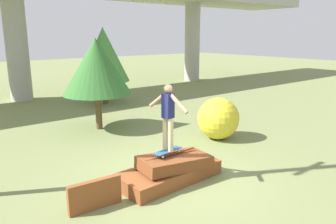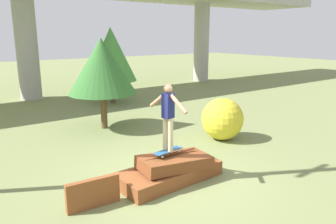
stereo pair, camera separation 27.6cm
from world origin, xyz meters
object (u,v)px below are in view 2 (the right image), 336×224
Objects in this scene: skater at (168,113)px; tree_behind_right at (111,54)px; tree_behind_left at (102,66)px; bush_yellow_flowering at (222,119)px; skateboard at (168,151)px.

tree_behind_right is at bearing 70.90° from skater.
tree_behind_right is at bearing 59.28° from tree_behind_left.
skater is 1.12× the size of bush_yellow_flowering.
bush_yellow_flowering is at bearing 24.57° from skater.
bush_yellow_flowering is at bearing -88.47° from tree_behind_right.
skater is 0.47× the size of tree_behind_left.
skater is 9.53m from tree_behind_right.
skater is 5.12m from tree_behind_left.
skater is at bearing -98.59° from tree_behind_left.
tree_behind_right is at bearing 91.53° from bush_yellow_flowering.
tree_behind_left is 2.39× the size of bush_yellow_flowering.
skateboard is at bearing -177.14° from skater.
tree_behind_left reaches higher than bush_yellow_flowering.
tree_behind_right is (2.35, 3.95, 0.15)m from tree_behind_left.
tree_behind_right reaches higher than skater.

